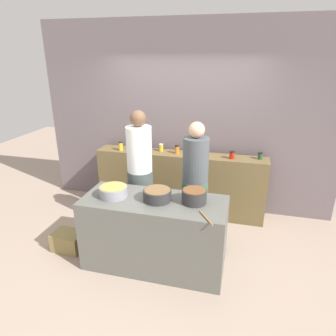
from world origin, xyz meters
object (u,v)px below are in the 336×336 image
at_px(preserve_jar_2, 140,146).
at_px(preserve_jar_4, 177,149).
at_px(cooking_pot_right, 194,196).
at_px(wooden_spoon, 206,218).
at_px(cooking_pot_left, 113,191).
at_px(cooking_pot_center, 157,195).
at_px(cook_in_cap, 195,192).
at_px(preserve_jar_5, 205,151).
at_px(preserve_jar_7, 260,156).
at_px(bread_crate, 69,241).
at_px(preserve_jar_0, 121,146).
at_px(preserve_jar_6, 232,155).
at_px(preserve_jar_3, 161,148).
at_px(cook_with_tongs, 140,182).
at_px(preserve_jar_1, 133,146).

bearing_deg(preserve_jar_2, preserve_jar_4, -3.77).
bearing_deg(cooking_pot_right, wooden_spoon, -60.60).
bearing_deg(preserve_jar_4, wooden_spoon, -67.40).
xyz_separation_m(cooking_pot_left, cooking_pot_center, (0.53, 0.04, 0.00)).
distance_m(preserve_jar_4, cook_in_cap, 0.98).
bearing_deg(preserve_jar_5, cooking_pot_left, -120.56).
distance_m(preserve_jar_4, preserve_jar_7, 1.25).
distance_m(preserve_jar_4, bread_crate, 2.06).
relative_size(preserve_jar_0, preserve_jar_6, 1.19).
bearing_deg(preserve_jar_3, preserve_jar_0, -168.97).
bearing_deg(preserve_jar_0, cooking_pot_center, -52.67).
xyz_separation_m(cooking_pot_left, wooden_spoon, (1.14, -0.24, -0.05)).
height_order(preserve_jar_0, cooking_pot_left, preserve_jar_0).
distance_m(preserve_jar_0, bread_crate, 1.66).
xyz_separation_m(preserve_jar_4, cooking_pot_center, (0.09, -1.39, -0.13)).
bearing_deg(preserve_jar_3, cooking_pot_right, -60.66).
bearing_deg(preserve_jar_4, cooking_pot_center, -86.36).
distance_m(preserve_jar_0, preserve_jar_3, 0.66).
height_order(wooden_spoon, cook_with_tongs, cook_with_tongs).
height_order(preserve_jar_0, cooking_pot_right, preserve_jar_0).
bearing_deg(preserve_jar_4, preserve_jar_0, -175.71).
bearing_deg(preserve_jar_6, cook_with_tongs, -147.44).
bearing_deg(preserve_jar_0, bread_crate, -100.43).
distance_m(preserve_jar_2, preserve_jar_7, 1.88).
relative_size(preserve_jar_1, preserve_jar_6, 1.01).
xyz_separation_m(preserve_jar_6, cook_in_cap, (-0.42, -0.79, -0.29)).
bearing_deg(wooden_spoon, cooking_pot_right, 119.40).
xyz_separation_m(preserve_jar_3, preserve_jar_4, (0.28, -0.06, 0.01)).
xyz_separation_m(wooden_spoon, cook_in_cap, (-0.26, 0.84, -0.12)).
bearing_deg(wooden_spoon, cook_in_cap, 107.32).
bearing_deg(preserve_jar_2, cook_in_cap, -39.38).
height_order(preserve_jar_0, preserve_jar_3, preserve_jar_0).
bearing_deg(preserve_jar_2, preserve_jar_7, 0.18).
relative_size(preserve_jar_0, preserve_jar_1, 1.18).
relative_size(preserve_jar_3, preserve_jar_7, 1.17).
bearing_deg(bread_crate, preserve_jar_1, 72.97).
bearing_deg(preserve_jar_1, cooking_pot_left, -78.74).
relative_size(preserve_jar_1, cooking_pot_left, 0.35).
bearing_deg(cooking_pot_center, cooking_pot_left, -176.06).
bearing_deg(cook_with_tongs, preserve_jar_3, 86.04).
relative_size(preserve_jar_3, cooking_pot_center, 0.36).
relative_size(preserve_jar_6, cooking_pot_right, 0.41).
distance_m(preserve_jar_1, preserve_jar_6, 1.58).
height_order(cook_with_tongs, bread_crate, cook_with_tongs).
bearing_deg(preserve_jar_3, preserve_jar_5, 0.16).
relative_size(preserve_jar_3, cooking_pot_right, 0.41).
bearing_deg(wooden_spoon, cooking_pot_left, 167.93).
distance_m(preserve_jar_2, preserve_jar_4, 0.63).
height_order(preserve_jar_1, bread_crate, preserve_jar_1).
bearing_deg(cooking_pot_left, cooking_pot_right, 4.93).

